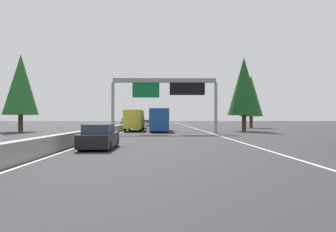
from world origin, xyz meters
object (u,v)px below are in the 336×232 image
at_px(sedan_far_right, 161,122).
at_px(sign_gantry_overhead, 166,90).
at_px(sedan_mid_center, 141,125).
at_px(box_truck_mid_right, 135,120).
at_px(conifer_right_mid, 251,96).
at_px(sedan_near_right, 146,123).
at_px(conifer_left_near, 21,85).
at_px(minivan_distant_a, 161,123).
at_px(oncoming_near, 126,122).
at_px(sedan_near_center, 99,137).
at_px(conifer_right_near, 244,86).
at_px(bus_distant_b, 160,119).
at_px(pickup_mid_left, 152,121).

bearing_deg(sedan_far_right, sign_gantry_overhead, -179.06).
relative_size(sedan_far_right, sedan_mid_center, 1.00).
bearing_deg(box_truck_mid_right, conifer_right_mid, -54.84).
bearing_deg(sedan_near_right, conifer_left_near, 153.31).
xyz_separation_m(sign_gantry_overhead, minivan_distant_a, (18.76, 0.75, -4.30)).
bearing_deg(sedan_near_right, oncoming_near, 76.32).
bearing_deg(sedan_near_center, sedan_near_right, -0.02).
height_order(sedan_near_center, minivan_distant_a, minivan_distant_a).
distance_m(sign_gantry_overhead, box_truck_mid_right, 9.81).
relative_size(sedan_mid_center, conifer_left_near, 0.42).
height_order(minivan_distant_a, oncoming_near, oncoming_near).
height_order(minivan_distant_a, conifer_right_near, conifer_right_near).
distance_m(oncoming_near, conifer_left_near, 33.94).
distance_m(minivan_distant_a, conifer_left_near, 23.70).
height_order(sedan_near_center, conifer_left_near, conifer_left_near).
height_order(box_truck_mid_right, conifer_right_mid, conifer_right_mid).
height_order(bus_distant_b, conifer_right_mid, conifer_right_mid).
distance_m(sedan_near_center, sedan_near_right, 55.16).
distance_m(sedan_near_center, oncoming_near, 56.50).
bearing_deg(sedan_far_right, box_truck_mid_right, 175.36).
xyz_separation_m(sedan_near_center, oncoming_near, (56.31, 4.70, 0.23)).
bearing_deg(pickup_mid_left, bus_distant_b, -177.50).
distance_m(box_truck_mid_right, sedan_far_right, 44.17).
relative_size(pickup_mid_left, sedan_mid_center, 1.27).
xyz_separation_m(sedan_near_center, box_truck_mid_right, (27.10, 0.21, 0.93)).
distance_m(sign_gantry_overhead, conifer_right_near, 12.64).
relative_size(bus_distant_b, sedan_near_right, 2.61).
distance_m(sign_gantry_overhead, minivan_distant_a, 19.26).
bearing_deg(sedan_far_right, conifer_left_near, 158.09).
bearing_deg(pickup_mid_left, conifer_right_near, -169.36).
distance_m(sedan_near_center, conifer_right_near, 30.07).
height_order(sedan_near_center, conifer_right_mid, conifer_right_mid).
height_order(sign_gantry_overhead, sedan_near_center, sign_gantry_overhead).
bearing_deg(conifer_left_near, bus_distant_b, -83.61).
distance_m(bus_distant_b, oncoming_near, 30.74).
height_order(sedan_near_right, sedan_far_right, same).
bearing_deg(sign_gantry_overhead, conifer_left_near, 74.52).
bearing_deg(bus_distant_b, sedan_mid_center, 16.11).
distance_m(conifer_right_near, conifer_right_mid, 17.40).
relative_size(bus_distant_b, conifer_right_near, 1.11).
bearing_deg(conifer_right_near, conifer_left_near, 91.50).
bearing_deg(sedan_far_right, sedan_near_right, 168.17).
xyz_separation_m(bus_distant_b, conifer_right_mid, (15.19, -17.35, 4.39)).
bearing_deg(conifer_right_near, sedan_near_right, 26.94).
relative_size(minivan_distant_a, conifer_right_mid, 0.50).
bearing_deg(sedan_near_center, sedan_far_right, -2.71).
relative_size(box_truck_mid_right, minivan_distant_a, 1.70).
height_order(sedan_near_right, conifer_right_near, conifer_right_near).
xyz_separation_m(sedan_mid_center, oncoming_near, (18.15, 4.76, 0.23)).
distance_m(sedan_mid_center, conifer_left_near, 21.34).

